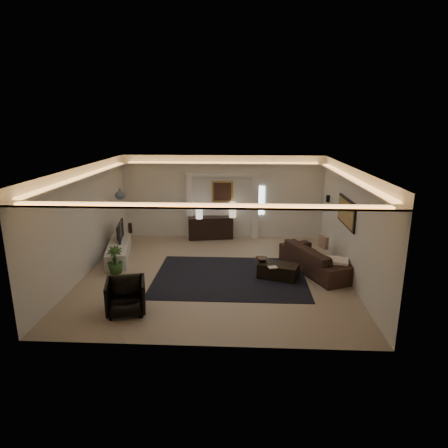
{
  "coord_description": "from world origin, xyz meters",
  "views": [
    {
      "loc": [
        0.72,
        -9.79,
        4.05
      ],
      "look_at": [
        0.2,
        0.6,
        1.25
      ],
      "focal_mm": 30.94,
      "sensor_mm": 36.0,
      "label": 1
    }
  ],
  "objects_px": {
    "coffee_table": "(278,271)",
    "console": "(211,228)",
    "sofa": "(316,259)",
    "armchair": "(126,296)"
  },
  "relations": [
    {
      "from": "coffee_table",
      "to": "console",
      "type": "bearing_deg",
      "value": 141.53
    },
    {
      "from": "sofa",
      "to": "coffee_table",
      "type": "relative_size",
      "value": 2.41
    },
    {
      "from": "console",
      "to": "sofa",
      "type": "distance_m",
      "value": 4.31
    },
    {
      "from": "sofa",
      "to": "armchair",
      "type": "xyz_separation_m",
      "value": [
        -4.54,
        -2.62,
        0.02
      ]
    },
    {
      "from": "console",
      "to": "armchair",
      "type": "height_order",
      "value": "console"
    },
    {
      "from": "sofa",
      "to": "coffee_table",
      "type": "bearing_deg",
      "value": 92.47
    },
    {
      "from": "console",
      "to": "armchair",
      "type": "bearing_deg",
      "value": -112.9
    },
    {
      "from": "sofa",
      "to": "console",
      "type": "bearing_deg",
      "value": 23.22
    },
    {
      "from": "console",
      "to": "sofa",
      "type": "xyz_separation_m",
      "value": [
        3.17,
        -2.92,
        -0.04
      ]
    },
    {
      "from": "console",
      "to": "coffee_table",
      "type": "bearing_deg",
      "value": -67.93
    }
  ]
}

